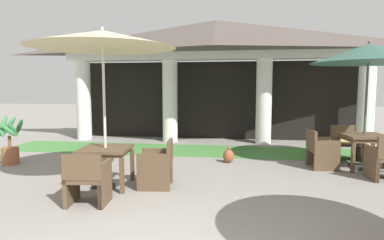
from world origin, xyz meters
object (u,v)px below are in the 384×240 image
object	(u,v)px
patio_chair_near_foreground_west	(321,150)
patio_umbrella_mid_left	(103,40)
patio_table_mid_left	(106,153)
patio_chair_near_foreground_north	(345,144)
patio_chair_mid_left_south	(87,179)
patio_umbrella_near_foreground	(369,54)
patio_table_near_foreground	(364,139)
patio_chair_mid_left_east	(157,165)
terracotta_urn	(229,156)
potted_palm_left_edge	(10,146)

from	to	relation	value
patio_chair_near_foreground_west	patio_umbrella_mid_left	world-z (taller)	patio_umbrella_mid_left
patio_table_mid_left	patio_umbrella_mid_left	bearing A→B (deg)	-90.00
patio_chair_near_foreground_north	patio_chair_mid_left_south	world-z (taller)	patio_chair_near_foreground_north
patio_umbrella_near_foreground	patio_chair_near_foreground_north	distance (m)	2.30
patio_table_near_foreground	patio_table_mid_left	size ratio (longest dim) A/B	1.03
patio_chair_mid_left_east	patio_chair_mid_left_south	xyz separation A→B (m)	(-0.83, -1.03, -0.01)
patio_table_near_foreground	patio_chair_mid_left_south	size ratio (longest dim) A/B	1.19
patio_chair_mid_left_east	patio_table_near_foreground	bearing A→B (deg)	-70.57
patio_table_mid_left	patio_chair_mid_left_east	xyz separation A→B (m)	(0.93, 0.10, -0.20)
patio_umbrella_near_foreground	patio_chair_near_foreground_north	world-z (taller)	patio_umbrella_near_foreground
patio_chair_mid_left_south	terracotta_urn	distance (m)	3.74
patio_chair_near_foreground_north	potted_palm_left_edge	world-z (taller)	potted_palm_left_edge
patio_chair_mid_left_east	patio_chair_near_foreground_north	bearing A→B (deg)	-60.47
patio_table_mid_left	potted_palm_left_edge	world-z (taller)	potted_palm_left_edge
patio_chair_near_foreground_west	potted_palm_left_edge	bearing A→B (deg)	-90.93
patio_chair_near_foreground_west	patio_table_mid_left	bearing A→B (deg)	-70.84
potted_palm_left_edge	patio_chair_mid_left_south	bearing A→B (deg)	-36.62
patio_table_mid_left	patio_umbrella_mid_left	world-z (taller)	patio_umbrella_mid_left
potted_palm_left_edge	patio_table_near_foreground	bearing A→B (deg)	5.50
potted_palm_left_edge	terracotta_urn	world-z (taller)	potted_palm_left_edge
patio_chair_near_foreground_west	patio_umbrella_mid_left	distance (m)	5.12
patio_table_near_foreground	patio_table_mid_left	world-z (taller)	patio_table_near_foreground
patio_umbrella_near_foreground	patio_chair_near_foreground_north	size ratio (longest dim) A/B	3.33
patio_chair_mid_left_east	potted_palm_left_edge	bearing A→B (deg)	66.32
patio_chair_mid_left_east	terracotta_urn	size ratio (longest dim) A/B	2.15
terracotta_urn	patio_chair_mid_left_south	bearing A→B (deg)	-122.85
patio_chair_mid_left_south	potted_palm_left_edge	xyz separation A→B (m)	(-3.02, 2.25, 0.02)
patio_table_mid_left	terracotta_urn	size ratio (longest dim) A/B	2.35
patio_chair_near_foreground_north	patio_chair_mid_left_east	distance (m)	5.00
patio_chair_mid_left_east	patio_umbrella_near_foreground	bearing A→B (deg)	-70.57
patio_chair_near_foreground_west	patio_chair_mid_left_east	distance (m)	3.75
patio_umbrella_near_foreground	patio_umbrella_mid_left	size ratio (longest dim) A/B	0.98
terracotta_urn	patio_chair_near_foreground_north	bearing A→B (deg)	15.65
patio_table_near_foreground	patio_umbrella_near_foreground	size ratio (longest dim) A/B	0.35
patio_table_mid_left	patio_table_near_foreground	bearing A→B (deg)	22.31
patio_umbrella_near_foreground	terracotta_urn	world-z (taller)	patio_umbrella_near_foreground
patio_umbrella_near_foreground	patio_table_mid_left	distance (m)	5.82
patio_chair_near_foreground_west	potted_palm_left_edge	xyz separation A→B (m)	(-7.10, -0.67, 0.02)
patio_chair_near_foreground_west	patio_chair_mid_left_south	distance (m)	5.01
patio_chair_near_foreground_north	patio_umbrella_mid_left	world-z (taller)	patio_umbrella_mid_left
patio_chair_near_foreground_west	patio_table_mid_left	distance (m)	4.63
potted_palm_left_edge	patio_chair_near_foreground_north	bearing A→B (deg)	12.09
patio_chair_mid_left_east	patio_chair_mid_left_south	distance (m)	1.32
patio_chair_mid_left_south	patio_table_near_foreground	bearing A→B (deg)	25.02
patio_chair_mid_left_south	patio_chair_mid_left_east	bearing A→B (deg)	44.94
terracotta_urn	patio_table_near_foreground	bearing A→B (deg)	-2.33
patio_table_mid_left	terracotta_urn	world-z (taller)	patio_table_mid_left
patio_table_near_foreground	patio_umbrella_near_foreground	distance (m)	1.85
patio_umbrella_near_foreground	potted_palm_left_edge	size ratio (longest dim) A/B	2.39
patio_table_near_foreground	patio_umbrella_mid_left	size ratio (longest dim) A/B	0.34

